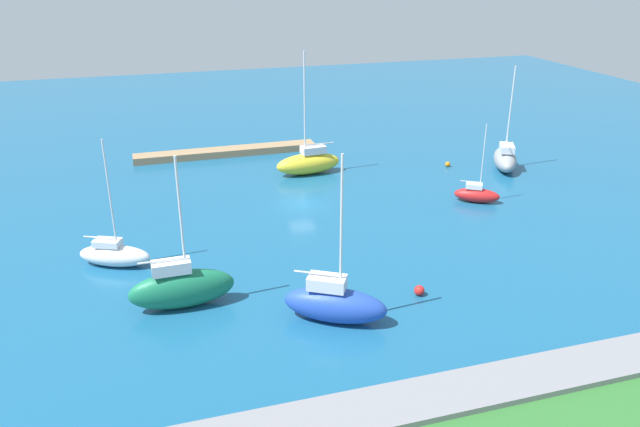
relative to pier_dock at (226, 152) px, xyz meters
The scene contains 11 objects.
water 19.12m from the pier_dock, 104.37° to the left, with size 160.00×160.00×0.00m, color #19567F.
pier_dock is the anchor object (origin of this frame).
breakwater 50.40m from the pier_dock, 95.40° to the left, with size 70.74×3.32×1.21m, color gray.
sailboat_green_outer_mooring 36.04m from the pier_dock, 76.36° to the left, with size 7.42×2.27×11.17m.
sailboat_blue_inner_mooring 39.86m from the pier_dock, 91.81° to the left, with size 7.34×5.64×11.95m.
sailboat_white_by_breakwater 30.01m from the pier_dock, 64.04° to the left, with size 6.21×4.33×10.51m.
sailboat_yellow_far_north 12.59m from the pier_dock, 129.27° to the left, with size 7.71×3.17×13.79m.
sailboat_red_far_south 31.75m from the pier_dock, 133.43° to the left, with size 4.67×3.77×8.11m.
sailboat_gray_center_basin 33.69m from the pier_dock, 154.19° to the left, with size 5.33×7.39×11.85m.
mooring_buoy_red 39.28m from the pier_dock, 102.19° to the left, with size 0.77×0.77×0.77m, color red.
mooring_buoy_orange 27.19m from the pier_dock, 153.66° to the left, with size 0.61×0.61×0.61m, color orange.
Camera 1 is at (14.84, 55.64, 23.13)m, focal length 34.64 mm.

